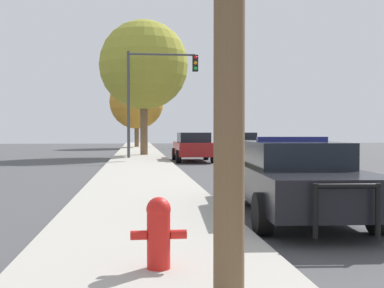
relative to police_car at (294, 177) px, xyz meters
The scene contains 9 objects.
sidewalk_left 2.79m from the police_car, behind, with size 3.00×110.00×0.13m.
police_car is the anchor object (origin of this frame).
fire_hydrant 4.39m from the police_car, 126.90° to the right, with size 0.58×0.25×0.74m.
traffic_light 18.35m from the police_car, 95.88° to the left, with size 3.89×0.35×5.79m.
car_background_midblock 16.36m from the police_car, 89.78° to the left, with size 2.00×4.41×1.50m.
car_background_distant 36.05m from the police_car, 85.79° to the left, with size 2.07×4.12×1.46m.
car_background_oncoming 25.58m from the police_car, 79.23° to the left, with size 2.01×4.04×1.49m.
tree_sidewalk_far 37.26m from the police_car, 94.41° to the left, with size 5.07×5.07×6.75m.
tree_sidewalk_mid 22.03m from the police_car, 96.42° to the left, with size 5.47×5.47×8.26m.
Camera 1 is at (-5.24, -8.46, 1.55)m, focal length 45.00 mm.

